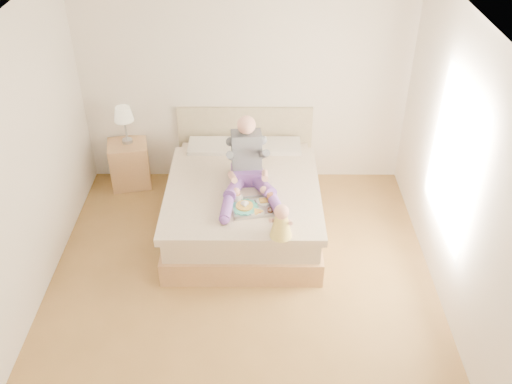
{
  "coord_description": "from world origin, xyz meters",
  "views": [
    {
      "loc": [
        0.17,
        -4.33,
        4.15
      ],
      "look_at": [
        0.15,
        0.56,
        0.77
      ],
      "focal_mm": 40.0,
      "sensor_mm": 36.0,
      "label": 1
    }
  ],
  "objects_px": {
    "bed": "(244,199)",
    "baby": "(281,223)",
    "nightstand": "(130,164)",
    "tray": "(253,205)",
    "adult": "(248,168)"
  },
  "relations": [
    {
      "from": "tray",
      "to": "bed",
      "type": "bearing_deg",
      "value": 90.75
    },
    {
      "from": "nightstand",
      "to": "adult",
      "type": "bearing_deg",
      "value": -44.44
    },
    {
      "from": "bed",
      "to": "tray",
      "type": "xyz_separation_m",
      "value": [
        0.12,
        -0.58,
        0.32
      ]
    },
    {
      "from": "adult",
      "to": "nightstand",
      "type": "bearing_deg",
      "value": 141.82
    },
    {
      "from": "adult",
      "to": "baby",
      "type": "relative_size",
      "value": 2.77
    },
    {
      "from": "adult",
      "to": "baby",
      "type": "height_order",
      "value": "adult"
    },
    {
      "from": "nightstand",
      "to": "adult",
      "type": "distance_m",
      "value": 1.9
    },
    {
      "from": "nightstand",
      "to": "baby",
      "type": "bearing_deg",
      "value": -56.18
    },
    {
      "from": "nightstand",
      "to": "tray",
      "type": "distance_m",
      "value": 2.13
    },
    {
      "from": "bed",
      "to": "nightstand",
      "type": "xyz_separation_m",
      "value": [
        -1.48,
        0.8,
        -0.02
      ]
    },
    {
      "from": "bed",
      "to": "baby",
      "type": "relative_size",
      "value": 5.97
    },
    {
      "from": "nightstand",
      "to": "tray",
      "type": "xyz_separation_m",
      "value": [
        1.6,
        -1.37,
        0.34
      ]
    },
    {
      "from": "bed",
      "to": "tray",
      "type": "relative_size",
      "value": 4.16
    },
    {
      "from": "bed",
      "to": "baby",
      "type": "distance_m",
      "value": 1.19
    },
    {
      "from": "bed",
      "to": "adult",
      "type": "bearing_deg",
      "value": -72.85
    }
  ]
}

